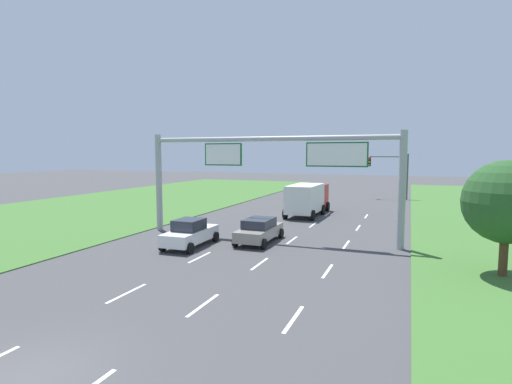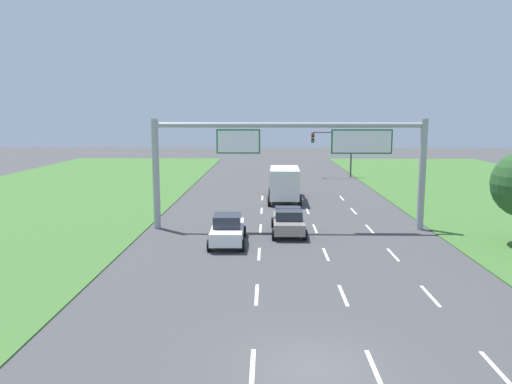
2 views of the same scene
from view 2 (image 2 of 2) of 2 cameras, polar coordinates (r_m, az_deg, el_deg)
ground_plane at (r=15.23m, az=6.58°, el=-19.49°), size 200.00×200.00×0.00m
lane_dashes_inner_left at (r=20.65m, az=0.08°, el=-11.62°), size 0.14×50.40×0.01m
lane_dashes_inner_right at (r=20.88m, az=9.93°, el=-11.53°), size 0.14×50.40×0.01m
lane_dashes_slip at (r=21.68m, az=19.29°, el=-11.13°), size 0.14×50.40×0.01m
car_near_red at (r=28.27m, az=-3.27°, el=-4.30°), size 2.08×4.46×1.69m
car_lead_silver at (r=30.72m, az=3.71°, el=-3.30°), size 2.05×4.47×1.53m
box_truck at (r=42.58m, az=3.26°, el=1.17°), size 2.81×7.31×2.87m
sign_gantry at (r=31.42m, az=4.28°, el=4.53°), size 17.24×0.44×7.00m
traffic_light_mast at (r=59.18m, az=8.99°, el=5.41°), size 4.76×0.49×5.60m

